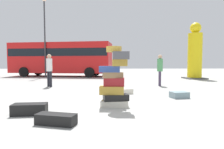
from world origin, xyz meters
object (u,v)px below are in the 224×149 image
(yellow_dummy_statue, at_px, (195,54))
(suitcase_slate_foreground_near, at_px, (179,95))
(suitcase_black_left_side, at_px, (30,109))
(person_tourist_with_camera, at_px, (160,67))
(suitcase_cream_behind_tower, at_px, (125,91))
(suitcase_black_upright_blue, at_px, (56,119))
(person_bearded_onlooker, at_px, (49,67))
(suitcase_tower, at_px, (114,82))
(parked_bus, at_px, (61,57))
(lamp_post, at_px, (45,26))

(yellow_dummy_statue, bearing_deg, suitcase_slate_foreground_near, -119.29)
(suitcase_black_left_side, xyz_separation_m, person_tourist_with_camera, (4.81, 5.56, 0.88))
(suitcase_cream_behind_tower, xyz_separation_m, person_tourist_with_camera, (2.21, 2.62, 0.91))
(suitcase_black_upright_blue, height_order, person_tourist_with_camera, person_tourist_with_camera)
(suitcase_cream_behind_tower, xyz_separation_m, person_bearded_onlooker, (-3.67, 2.42, 0.91))
(suitcase_tower, xyz_separation_m, suitcase_black_upright_blue, (-1.24, -1.51, -0.59))
(suitcase_slate_foreground_near, relative_size, parked_bus, 0.06)
(yellow_dummy_statue, bearing_deg, lamp_post, 169.75)
(suitcase_cream_behind_tower, relative_size, suitcase_black_upright_blue, 0.78)
(suitcase_cream_behind_tower, xyz_separation_m, suitcase_black_upright_blue, (-1.79, -3.70, 0.00))
(suitcase_black_left_side, relative_size, lamp_post, 0.11)
(suitcase_black_left_side, distance_m, yellow_dummy_statue, 13.77)
(person_tourist_with_camera, distance_m, parked_bus, 10.81)
(suitcase_black_left_side, bearing_deg, suitcase_cream_behind_tower, 44.14)
(suitcase_cream_behind_tower, bearing_deg, suitcase_black_left_side, -139.49)
(suitcase_tower, relative_size, suitcase_black_left_side, 2.15)
(suitcase_tower, xyz_separation_m, parked_bus, (-4.35, 12.90, 1.14))
(suitcase_tower, bearing_deg, suitcase_black_upright_blue, -129.45)
(suitcase_tower, distance_m, person_bearded_onlooker, 5.57)
(lamp_post, bearing_deg, suitcase_slate_foreground_near, -53.09)
(suitcase_black_upright_blue, distance_m, person_tourist_with_camera, 7.53)
(suitcase_black_left_side, distance_m, person_tourist_with_camera, 7.40)
(person_bearded_onlooker, height_order, person_tourist_with_camera, person_bearded_onlooker)
(suitcase_slate_foreground_near, distance_m, person_tourist_with_camera, 3.72)
(suitcase_black_left_side, height_order, person_bearded_onlooker, person_bearded_onlooker)
(suitcase_slate_foreground_near, distance_m, parked_bus, 13.59)
(suitcase_black_left_side, distance_m, suitcase_black_upright_blue, 1.11)
(yellow_dummy_statue, bearing_deg, suitcase_cream_behind_tower, -131.55)
(yellow_dummy_statue, relative_size, parked_bus, 0.46)
(suitcase_tower, xyz_separation_m, lamp_post, (-5.51, 11.73, 3.80))
(suitcase_black_upright_blue, bearing_deg, suitcase_slate_foreground_near, 53.20)
(suitcase_slate_foreground_near, height_order, person_tourist_with_camera, person_tourist_with_camera)
(suitcase_cream_behind_tower, xyz_separation_m, yellow_dummy_statue, (6.44, 7.27, 1.89))
(suitcase_tower, xyz_separation_m, suitcase_cream_behind_tower, (0.55, 2.19, -0.59))
(parked_bus, xyz_separation_m, lamp_post, (-1.16, -1.18, 2.66))
(suitcase_cream_behind_tower, distance_m, person_tourist_with_camera, 3.54)
(suitcase_tower, distance_m, suitcase_cream_behind_tower, 2.34)
(suitcase_tower, bearing_deg, parked_bus, 108.64)
(suitcase_tower, distance_m, suitcase_black_left_side, 2.25)
(lamp_post, bearing_deg, parked_bus, 45.48)
(parked_bus, distance_m, lamp_post, 3.13)
(suitcase_black_upright_blue, xyz_separation_m, lamp_post, (-4.27, 13.23, 4.39))
(suitcase_tower, height_order, suitcase_cream_behind_tower, suitcase_tower)
(suitcase_black_left_side, bearing_deg, person_bearded_onlooker, 96.88)
(person_tourist_with_camera, height_order, lamp_post, lamp_post)
(person_bearded_onlooker, xyz_separation_m, yellow_dummy_statue, (10.11, 4.86, 0.98))
(suitcase_cream_behind_tower, relative_size, yellow_dummy_statue, 0.14)
(parked_bus, bearing_deg, suitcase_cream_behind_tower, -55.22)
(suitcase_black_upright_blue, distance_m, lamp_post, 14.58)
(suitcase_black_upright_blue, xyz_separation_m, parked_bus, (-3.11, 14.41, 1.73))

